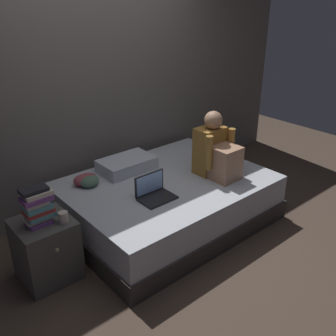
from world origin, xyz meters
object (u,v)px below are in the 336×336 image
nightstand (46,249)px  laptop (154,192)px  person_sitting (216,152)px  mug (63,217)px  book_stack (37,206)px  clothes_pile (86,180)px  pillow (127,164)px  bed (167,201)px

nightstand → laptop: bearing=-11.2°
person_sitting → mug: bearing=176.3°
person_sitting → mug: 1.63m
book_stack → clothes_pile: size_ratio=1.33×
person_sitting → book_stack: (-1.77, 0.22, -0.04)m
person_sitting → pillow: person_sitting is taller
laptop → pillow: bearing=76.7°
pillow → nightstand: bearing=-158.3°
book_stack → nightstand: bearing=23.7°
nightstand → mug: size_ratio=5.94×
book_stack → mug: bearing=-37.3°
nightstand → person_sitting: bearing=-7.3°
person_sitting → mug: size_ratio=7.28×
pillow → bed: bearing=-69.4°
book_stack → clothes_pile: 0.80m
person_sitting → pillow: 0.93m
bed → book_stack: size_ratio=6.59×
mug → person_sitting: bearing=-3.7°
person_sitting → laptop: bearing=177.8°
person_sitting → clothes_pile: bearing=149.8°
person_sitting → book_stack: size_ratio=2.16×
pillow → book_stack: book_stack is taller
person_sitting → book_stack: bearing=173.0°
laptop → mug: bearing=175.0°
mug → laptop: bearing=-5.0°
bed → laptop: size_ratio=6.25×
nightstand → book_stack: size_ratio=1.76×
pillow → book_stack: 1.24m
nightstand → mug: mug is taller
person_sitting → book_stack: 1.78m
bed → book_stack: (-1.32, -0.01, 0.45)m
book_stack → person_sitting: bearing=-7.0°
laptop → nightstand: bearing=168.8°
nightstand → mug: (0.13, -0.12, 0.31)m
person_sitting → laptop: size_ratio=2.05×
nightstand → clothes_pile: 0.81m
bed → book_stack: bearing=-179.7°
bed → pillow: 0.57m
clothes_pile → nightstand: bearing=-146.5°
book_stack → clothes_pile: book_stack is taller
person_sitting → laptop: (-0.77, 0.03, -0.20)m
clothes_pile → pillow: bearing=3.0°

